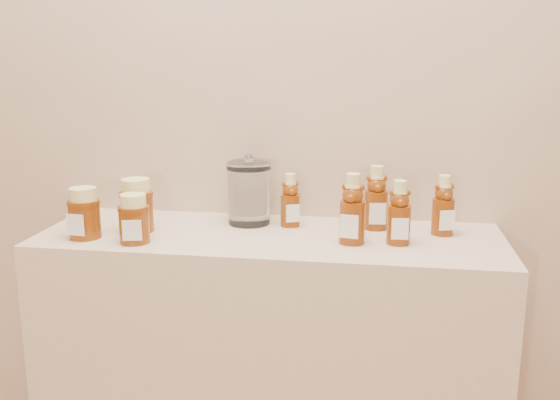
% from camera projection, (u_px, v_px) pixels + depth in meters
% --- Properties ---
extents(wall_back, '(3.50, 0.02, 2.70)m').
position_uv_depth(wall_back, '(282.00, 57.00, 1.71)').
color(wall_back, tan).
rests_on(wall_back, ground).
extents(display_table, '(1.20, 0.40, 0.90)m').
position_uv_depth(display_table, '(270.00, 391.00, 1.72)').
color(display_table, '#C4AD90').
rests_on(display_table, ground).
extents(bear_bottle_back_left, '(0.07, 0.07, 0.16)m').
position_uv_depth(bear_bottle_back_left, '(290.00, 197.00, 1.68)').
color(bear_bottle_back_left, '#5F2507').
rests_on(bear_bottle_back_left, display_table).
extents(bear_bottle_back_mid, '(0.08, 0.08, 0.19)m').
position_uv_depth(bear_bottle_back_mid, '(376.00, 193.00, 1.65)').
color(bear_bottle_back_mid, '#5F2507').
rests_on(bear_bottle_back_mid, display_table).
extents(bear_bottle_back_right, '(0.08, 0.08, 0.18)m').
position_uv_depth(bear_bottle_back_right, '(444.00, 201.00, 1.60)').
color(bear_bottle_back_right, '#5F2507').
rests_on(bear_bottle_back_right, display_table).
extents(bear_bottle_front_left, '(0.08, 0.08, 0.20)m').
position_uv_depth(bear_bottle_front_left, '(353.00, 204.00, 1.52)').
color(bear_bottle_front_left, '#5F2507').
rests_on(bear_bottle_front_left, display_table).
extents(bear_bottle_front_right, '(0.07, 0.07, 0.18)m').
position_uv_depth(bear_bottle_front_right, '(399.00, 208.00, 1.52)').
color(bear_bottle_front_right, '#5F2507').
rests_on(bear_bottle_front_right, display_table).
extents(honey_jar_left, '(0.09, 0.09, 0.13)m').
position_uv_depth(honey_jar_left, '(84.00, 213.00, 1.58)').
color(honey_jar_left, '#5F2507').
rests_on(honey_jar_left, display_table).
extents(honey_jar_back, '(0.11, 0.11, 0.14)m').
position_uv_depth(honey_jar_back, '(137.00, 205.00, 1.63)').
color(honey_jar_back, '#5F2507').
rests_on(honey_jar_back, display_table).
extents(honey_jar_front, '(0.09, 0.09, 0.12)m').
position_uv_depth(honey_jar_front, '(134.00, 219.00, 1.54)').
color(honey_jar_front, '#5F2507').
rests_on(honey_jar_front, display_table).
extents(glass_canister, '(0.15, 0.15, 0.19)m').
position_uv_depth(glass_canister, '(249.00, 190.00, 1.70)').
color(glass_canister, white).
rests_on(glass_canister, display_table).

